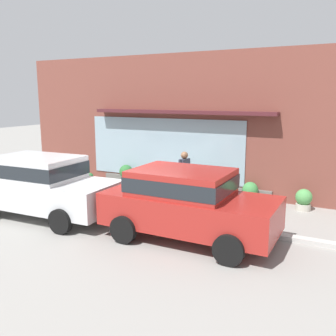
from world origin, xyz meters
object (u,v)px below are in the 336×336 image
(potted_plant_window_left, at_px, (90,178))
(potted_plant_near_hydrant, at_px, (202,186))
(potted_plant_doorstep, at_px, (250,192))
(potted_plant_trailing_edge, at_px, (75,173))
(fire_hydrant, at_px, (200,194))
(potted_plant_window_right, at_px, (126,174))
(parked_car_silver, at_px, (41,183))
(parked_car_red, at_px, (187,201))
(potted_plant_corner_tall, at_px, (304,200))
(pedestrian_with_handbag, at_px, (185,174))

(potted_plant_window_left, relative_size, potted_plant_near_hydrant, 0.60)
(potted_plant_doorstep, height_order, potted_plant_trailing_edge, potted_plant_doorstep)
(potted_plant_trailing_edge, bearing_deg, potted_plant_near_hydrant, 0.42)
(fire_hydrant, xyz_separation_m, potted_plant_window_right, (-3.73, 1.50, -0.00))
(potted_plant_window_left, bearing_deg, parked_car_silver, -70.03)
(parked_car_red, xyz_separation_m, potted_plant_trailing_edge, (-6.84, 3.76, -0.67))
(potted_plant_window_left, distance_m, potted_plant_corner_tall, 8.12)
(potted_plant_window_right, relative_size, potted_plant_trailing_edge, 1.51)
(potted_plant_near_hydrant, bearing_deg, potted_plant_window_right, 177.94)
(potted_plant_window_right, height_order, potted_plant_trailing_edge, potted_plant_window_right)
(parked_car_silver, bearing_deg, potted_plant_trailing_edge, 117.78)
(parked_car_silver, xyz_separation_m, potted_plant_doorstep, (4.99, 4.28, -0.66))
(potted_plant_doorstep, relative_size, potted_plant_trailing_edge, 1.19)
(potted_plant_doorstep, bearing_deg, parked_car_red, -97.41)
(potted_plant_window_left, relative_size, potted_plant_trailing_edge, 0.81)
(fire_hydrant, xyz_separation_m, pedestrian_with_handbag, (-0.65, 0.28, 0.53))
(parked_car_red, relative_size, potted_plant_window_left, 9.34)
(parked_car_red, distance_m, potted_plant_doorstep, 4.06)
(pedestrian_with_handbag, height_order, parked_car_silver, parked_car_silver)
(potted_plant_window_left, xyz_separation_m, potted_plant_window_right, (1.50, 0.37, 0.25))
(fire_hydrant, height_order, pedestrian_with_handbag, pedestrian_with_handbag)
(potted_plant_window_left, bearing_deg, fire_hydrant, -12.19)
(potted_plant_corner_tall, distance_m, potted_plant_trailing_edge, 9.07)
(parked_car_red, bearing_deg, potted_plant_corner_tall, 59.23)
(potted_plant_trailing_edge, bearing_deg, parked_car_silver, -59.87)
(potted_plant_window_right, xyz_separation_m, potted_plant_corner_tall, (6.61, -0.15, -0.13))
(pedestrian_with_handbag, xyz_separation_m, potted_plant_window_right, (-3.08, 1.22, -0.53))
(potted_plant_doorstep, bearing_deg, pedestrian_with_handbag, -144.72)
(pedestrian_with_handbag, height_order, potted_plant_window_right, pedestrian_with_handbag)
(parked_car_red, relative_size, potted_plant_corner_tall, 6.26)
(potted_plant_window_right, xyz_separation_m, potted_plant_doorstep, (4.89, 0.06, -0.14))
(parked_car_red, bearing_deg, fire_hydrant, 104.71)
(parked_car_red, relative_size, potted_plant_trailing_edge, 7.55)
(parked_car_red, bearing_deg, potted_plant_window_left, 148.79)
(parked_car_red, bearing_deg, pedestrian_with_handbag, 115.48)
(fire_hydrant, distance_m, parked_car_red, 2.55)
(potted_plant_window_left, distance_m, potted_plant_near_hydrant, 4.75)
(parked_car_silver, relative_size, potted_plant_corner_tall, 6.69)
(fire_hydrant, distance_m, potted_plant_doorstep, 1.95)
(pedestrian_with_handbag, distance_m, potted_plant_window_right, 3.36)
(pedestrian_with_handbag, distance_m, parked_car_silver, 4.38)
(potted_plant_near_hydrant, bearing_deg, parked_car_red, -73.44)
(potted_plant_doorstep, bearing_deg, potted_plant_trailing_edge, -178.33)
(parked_car_silver, height_order, potted_plant_doorstep, parked_car_silver)
(potted_plant_window_left, bearing_deg, pedestrian_with_handbag, -10.52)
(pedestrian_with_handbag, relative_size, potted_plant_window_left, 3.85)
(potted_plant_corner_tall, height_order, potted_plant_trailing_edge, potted_plant_corner_tall)
(parked_car_silver, bearing_deg, potted_plant_corner_tall, 28.86)
(parked_car_silver, bearing_deg, potted_plant_window_left, 107.62)
(pedestrian_with_handbag, xyz_separation_m, potted_plant_window_left, (-4.59, 0.85, -0.79))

